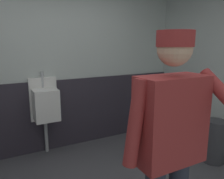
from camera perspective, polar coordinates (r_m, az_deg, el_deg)
wall_back at (r=3.55m, az=-15.37°, el=5.22°), size 4.92×0.12×2.54m
wainscot_band_back at (r=3.63m, az=-14.48°, el=-6.31°), size 4.32×0.03×1.09m
urinal_solo at (r=3.40m, az=-16.49°, el=-3.56°), size 0.40×0.34×1.24m
person at (r=1.62m, az=14.60°, el=-11.24°), size 0.70×0.60×1.73m
trash_bin at (r=3.52m, az=24.44°, el=-11.82°), size 0.29×0.29×0.60m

